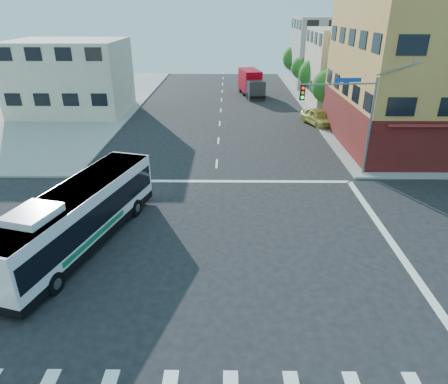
{
  "coord_description": "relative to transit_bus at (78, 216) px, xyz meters",
  "views": [
    {
      "loc": [
        0.87,
        -16.47,
        11.2
      ],
      "look_at": [
        0.67,
        3.83,
        1.79
      ],
      "focal_mm": 32.0,
      "sensor_mm": 36.0,
      "label": 1
    }
  ],
  "objects": [
    {
      "name": "parked_car",
      "position": [
        16.91,
        23.45,
        -0.84
      ],
      "size": [
        3.43,
        5.26,
        1.67
      ],
      "primitive_type": "imported",
      "rotation": [
        0.0,
        0.0,
        0.33
      ],
      "color": "gold",
      "rests_on": "ground"
    },
    {
      "name": "building_east_near",
      "position": [
        23.61,
        32.87,
        2.83
      ],
      "size": [
        12.06,
        10.06,
        9.0
      ],
      "color": "beige",
      "rests_on": "ground"
    },
    {
      "name": "transit_bus",
      "position": [
        0.0,
        0.0,
        0.0
      ],
      "size": [
        5.45,
        11.78,
        3.42
      ],
      "rotation": [
        0.0,
        0.0,
        -0.27
      ],
      "color": "black",
      "rests_on": "ground"
    },
    {
      "name": "street_tree_c",
      "position": [
        18.54,
        42.82,
        1.79
      ],
      "size": [
        3.4,
        3.4,
        5.29
      ],
      "color": "#372314",
      "rests_on": "ground"
    },
    {
      "name": "ground",
      "position": [
        6.63,
        -1.11,
        -1.67
      ],
      "size": [
        120.0,
        120.0,
        0.0
      ],
      "primitive_type": "plane",
      "color": "black",
      "rests_on": "ground"
    },
    {
      "name": "street_tree_b",
      "position": [
        18.54,
        34.82,
        2.08
      ],
      "size": [
        3.8,
        3.8,
        5.79
      ],
      "color": "#372314",
      "rests_on": "ground"
    },
    {
      "name": "box_truck",
      "position": [
        10.71,
        38.71,
        -0.03
      ],
      "size": [
        3.46,
        7.8,
        3.39
      ],
      "rotation": [
        0.0,
        0.0,
        0.18
      ],
      "color": "#2A292F",
      "rests_on": "ground"
    },
    {
      "name": "street_tree_a",
      "position": [
        18.54,
        26.82,
        1.92
      ],
      "size": [
        3.6,
        3.6,
        5.53
      ],
      "color": "#372314",
      "rests_on": "ground"
    },
    {
      "name": "street_tree_d",
      "position": [
        18.54,
        50.82,
        2.21
      ],
      "size": [
        4.0,
        4.0,
        6.03
      ],
      "color": "#372314",
      "rests_on": "ground"
    },
    {
      "name": "building_west",
      "position": [
        -10.39,
        28.88,
        2.33
      ],
      "size": [
        12.06,
        10.06,
        8.0
      ],
      "color": "beige",
      "rests_on": "ground"
    },
    {
      "name": "building_east_far",
      "position": [
        23.61,
        46.87,
        3.33
      ],
      "size": [
        12.06,
        10.06,
        10.0
      ],
      "color": "#A0A09B",
      "rests_on": "ground"
    },
    {
      "name": "signal_mast_ne",
      "position": [
        15.71,
        9.51,
        3.31
      ],
      "size": [
        7.91,
        1.13,
        8.07
      ],
      "color": "slate",
      "rests_on": "ground"
    }
  ]
}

